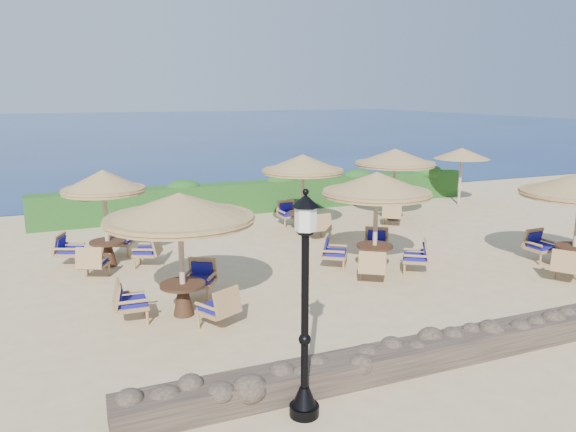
% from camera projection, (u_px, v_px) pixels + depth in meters
% --- Properties ---
extents(ground, '(120.00, 120.00, 0.00)m').
position_uv_depth(ground, '(359.00, 257.00, 16.21)').
color(ground, '#CCB481').
rests_on(ground, ground).
extents(sea, '(160.00, 160.00, 0.00)m').
position_uv_depth(sea, '(112.00, 126.00, 79.31)').
color(sea, '#0D1F54').
rests_on(sea, ground).
extents(hedge, '(18.00, 0.90, 1.20)m').
position_uv_depth(hedge, '(270.00, 196.00, 22.57)').
color(hedge, '#1A4716').
rests_on(hedge, ground).
extents(stone_wall, '(15.00, 0.65, 0.44)m').
position_uv_depth(stone_wall, '(523.00, 333.00, 10.57)').
color(stone_wall, brown).
rests_on(stone_wall, ground).
extents(lamp_post, '(0.44, 0.44, 3.31)m').
position_uv_depth(lamp_post, '(305.00, 316.00, 7.94)').
color(lamp_post, black).
rests_on(lamp_post, ground).
extents(extra_parasol, '(2.30, 2.30, 2.41)m').
position_uv_depth(extra_parasol, '(462.00, 154.00, 23.36)').
color(extra_parasol, tan).
rests_on(extra_parasol, ground).
extents(cafe_set_0, '(3.13, 3.13, 2.65)m').
position_uv_depth(cafe_set_0, '(180.00, 225.00, 11.57)').
color(cafe_set_0, tan).
rests_on(cafe_set_0, ground).
extents(cafe_set_1, '(2.86, 2.86, 2.65)m').
position_uv_depth(cafe_set_1, '(376.00, 203.00, 14.60)').
color(cafe_set_1, tan).
rests_on(cafe_set_1, ground).
extents(cafe_set_3, '(2.84, 2.84, 2.65)m').
position_uv_depth(cafe_set_3, '(105.00, 208.00, 15.05)').
color(cafe_set_3, tan).
rests_on(cafe_set_3, ground).
extents(cafe_set_4, '(2.74, 2.84, 2.65)m').
position_uv_depth(cafe_set_4, '(303.00, 174.00, 18.68)').
color(cafe_set_4, tan).
rests_on(cafe_set_4, ground).
extents(cafe_set_5, '(2.95, 2.95, 2.65)m').
position_uv_depth(cafe_set_5, '(395.00, 166.00, 20.55)').
color(cafe_set_5, tan).
rests_on(cafe_set_5, ground).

